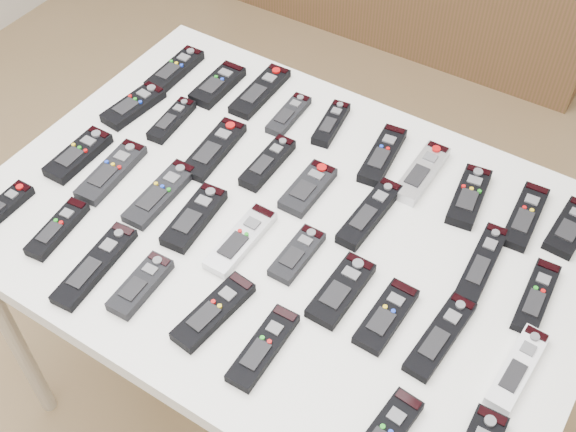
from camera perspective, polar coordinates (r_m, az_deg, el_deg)
The scene contains 36 objects.
ground at distance 2.18m, azimuth -1.36°, elevation -12.36°, with size 4.00×4.00×0.00m, color olive.
table at distance 1.53m, azimuth 0.00°, elevation -1.93°, with size 1.25×0.88×0.78m.
remote_0 at distance 1.86m, azimuth -8.93°, elevation 11.32°, with size 0.05×0.18×0.02m, color black.
remote_1 at distance 1.80m, azimuth -5.58°, elevation 10.28°, with size 0.06×0.16×0.02m, color black.
remote_2 at distance 1.78m, azimuth -2.21°, elevation 9.82°, with size 0.06×0.20×0.02m, color black.
remote_3 at distance 1.71m, azimuth 0.06°, elevation 8.01°, with size 0.04×0.15×0.02m, color black.
remote_4 at distance 1.69m, azimuth 3.42°, elevation 7.30°, with size 0.04×0.15×0.02m, color black.
remote_5 at distance 1.62m, azimuth 7.47°, elevation 4.79°, with size 0.05×0.18×0.02m, color black.
remote_6 at distance 1.59m, azimuth 10.51°, elevation 3.39°, with size 0.05×0.18×0.02m, color #B7B7BC.
remote_7 at distance 1.56m, azimuth 14.12°, elevation 1.51°, with size 0.06×0.17×0.02m, color black.
remote_8 at distance 1.56m, azimuth 18.23°, elevation -0.02°, with size 0.05×0.18×0.02m, color black.
remote_9 at distance 1.57m, azimuth 21.40°, elevation -0.86°, with size 0.06×0.15×0.02m, color black.
remote_10 at distance 1.77m, azimuth -12.10°, elevation 8.52°, with size 0.06×0.16×0.02m, color black.
remote_11 at distance 1.71m, azimuth -9.17°, elevation 7.48°, with size 0.04×0.15×0.02m, color black.
remote_12 at distance 1.63m, azimuth -5.88°, elevation 5.28°, with size 0.06×0.19×0.02m, color black.
remote_13 at distance 1.59m, azimuth -1.61°, elevation 4.23°, with size 0.05×0.17×0.02m, color black.
remote_14 at distance 1.53m, azimuth 1.59°, elevation 2.21°, with size 0.06×0.15×0.02m, color black.
remote_15 at distance 1.49m, azimuth 6.47°, elevation 0.20°, with size 0.05×0.20×0.02m, color black.
remote_16 at distance 1.45m, azimuth 15.05°, elevation -3.65°, with size 0.05×0.20×0.02m, color black.
remote_17 at distance 1.44m, azimuth 19.02°, elevation -6.06°, with size 0.05×0.17×0.02m, color black.
remote_18 at distance 1.67m, azimuth -16.23°, elevation 4.66°, with size 0.06×0.16×0.02m, color black.
remote_19 at distance 1.61m, azimuth -13.78°, elevation 3.42°, with size 0.06×0.19×0.02m, color black.
remote_20 at distance 1.55m, azimuth -10.05°, elevation 1.74°, with size 0.06×0.19×0.02m, color black.
remote_21 at distance 1.49m, azimuth -7.41°, elevation -0.11°, with size 0.06×0.17×0.02m, color black.
remote_22 at distance 1.44m, azimuth -3.75°, elevation -1.90°, with size 0.05×0.19×0.02m, color #B7B7BC.
remote_23 at distance 1.42m, azimuth 0.72°, elevation -3.03°, with size 0.05×0.14×0.02m, color black.
remote_24 at distance 1.37m, azimuth 4.21°, elevation -5.86°, with size 0.06×0.16×0.02m, color black.
remote_25 at distance 1.34m, azimuth 7.77°, elevation -7.85°, with size 0.06×0.16×0.02m, color black.
remote_26 at distance 1.34m, azimuth 11.95°, elevation -9.27°, with size 0.05×0.19×0.02m, color black.
remote_27 at distance 1.34m, azimuth 17.69°, elevation -11.40°, with size 0.05×0.18×0.02m, color silver.
remote_28 at distance 1.61m, azimuth -21.67°, elevation 0.62°, with size 0.04×0.14×0.02m, color black.
remote_29 at distance 1.53m, azimuth -17.75°, elevation -0.96°, with size 0.04×0.16×0.02m, color black.
remote_30 at distance 1.45m, azimuth -15.00°, elevation -3.79°, with size 0.05×0.21×0.02m, color black.
remote_31 at distance 1.40m, azimuth -11.57°, elevation -5.36°, with size 0.05×0.15×0.02m, color black.
remote_32 at distance 1.34m, azimuth -5.89°, elevation -7.51°, with size 0.05×0.18×0.02m, color black.
remote_33 at distance 1.30m, azimuth -1.96°, elevation -10.33°, with size 0.05×0.17×0.02m, color black.
Camera 1 is at (0.61, -0.86, 1.90)m, focal length 45.00 mm.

